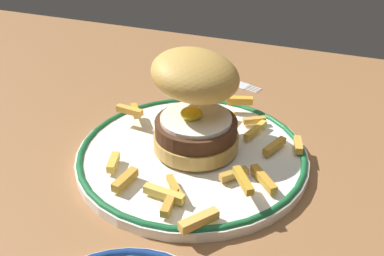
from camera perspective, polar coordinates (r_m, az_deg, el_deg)
The scene contains 5 objects.
ground_plane at distance 54.85cm, azimuth -5.41°, elevation -7.58°, with size 149.05×94.39×4.00cm, color #8D5F39.
dinner_plate at distance 55.38cm, azimuth -0.00°, elevation -3.33°, with size 28.18×28.18×1.60cm.
burger at distance 53.56cm, azimuth 0.47°, elevation 3.63°, with size 11.74×12.58×12.06cm.
fries_pile at distance 52.89cm, azimuth 1.54°, elevation -3.17°, with size 24.42×26.60×2.51cm.
fork at distance 75.91cm, azimuth 4.05°, elevation 6.13°, with size 14.21×5.35×0.36cm.
Camera 1 is at (19.96, -37.97, 32.19)cm, focal length 42.22 mm.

